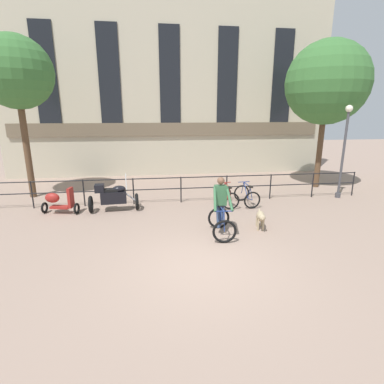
{
  "coord_description": "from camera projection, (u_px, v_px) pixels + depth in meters",
  "views": [
    {
      "loc": [
        -1.13,
        -6.34,
        3.56
      ],
      "look_at": [
        0.13,
        2.86,
        1.05
      ],
      "focal_mm": 28.0,
      "sensor_mm": 36.0,
      "label": 1
    }
  ],
  "objects": [
    {
      "name": "cyclist_with_bike",
      "position": [
        221.0,
        209.0,
        8.83
      ],
      "size": [
        0.77,
        1.22,
        1.7
      ],
      "rotation": [
        0.0,
        0.0,
        -0.08
      ],
      "color": "black",
      "rests_on": "ground_plane"
    },
    {
      "name": "parked_bicycle_near_lamp",
      "position": [
        227.0,
        197.0,
        11.62
      ],
      "size": [
        0.7,
        1.13,
        0.86
      ],
      "rotation": [
        0.0,
        0.0,
        3.18
      ],
      "color": "black",
      "rests_on": "ground_plane"
    },
    {
      "name": "canal_railing",
      "position": [
        181.0,
        185.0,
        11.93
      ],
      "size": [
        15.05,
        0.05,
        1.05
      ],
      "color": "black",
      "rests_on": "ground_plane"
    },
    {
      "name": "building_facade",
      "position": [
        170.0,
        89.0,
        16.42
      ],
      "size": [
        18.0,
        0.72,
        9.5
      ],
      "color": "#BCB299",
      "rests_on": "ground_plane"
    },
    {
      "name": "tree_canalside_left",
      "position": [
        16.0,
        73.0,
        11.61
      ],
      "size": [
        2.81,
        2.81,
        6.43
      ],
      "color": "brown",
      "rests_on": "ground_plane"
    },
    {
      "name": "dog",
      "position": [
        261.0,
        217.0,
        9.23
      ],
      "size": [
        0.36,
        0.93,
        0.59
      ],
      "rotation": [
        0.0,
        0.0,
        -0.23
      ],
      "color": "tan",
      "rests_on": "ground_plane"
    },
    {
      "name": "parked_scooter",
      "position": [
        59.0,
        201.0,
        10.67
      ],
      "size": [
        1.34,
        0.66,
        0.96
      ],
      "rotation": [
        0.0,
        0.0,
        1.36
      ],
      "color": "black",
      "rests_on": "ground_plane"
    },
    {
      "name": "parked_bicycle_mid_left",
      "position": [
        247.0,
        196.0,
        11.72
      ],
      "size": [
        0.76,
        1.17,
        0.86
      ],
      "rotation": [
        0.0,
        0.0,
        3.23
      ],
      "color": "black",
      "rests_on": "ground_plane"
    },
    {
      "name": "parked_motorcycle",
      "position": [
        113.0,
        196.0,
        10.91
      ],
      "size": [
        1.8,
        0.74,
        1.35
      ],
      "rotation": [
        0.0,
        0.0,
        1.64
      ],
      "color": "black",
      "rests_on": "ground_plane"
    },
    {
      "name": "street_lamp",
      "position": [
        344.0,
        147.0,
        12.24
      ],
      "size": [
        0.28,
        0.28,
        3.81
      ],
      "color": "#424247",
      "rests_on": "ground_plane"
    },
    {
      "name": "ground_plane",
      "position": [
        203.0,
        265.0,
        7.14
      ],
      "size": [
        60.0,
        60.0,
        0.0
      ],
      "primitive_type": "plane",
      "color": "gray"
    },
    {
      "name": "tree_canalside_right",
      "position": [
        327.0,
        83.0,
        13.37
      ],
      "size": [
        3.68,
        3.68,
        6.63
      ],
      "color": "brown",
      "rests_on": "ground_plane"
    }
  ]
}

